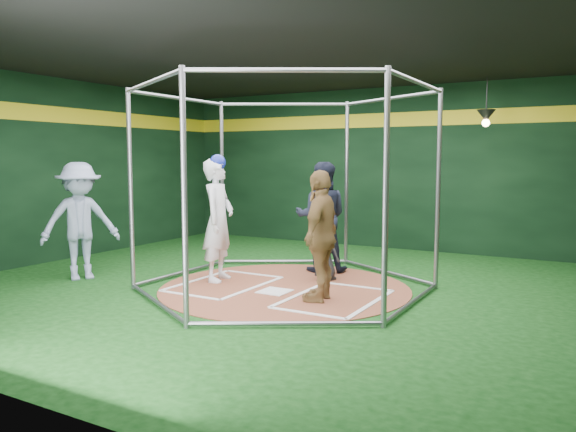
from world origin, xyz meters
The scene contains 12 objects.
room_shell centered at (0.00, 0.01, 1.75)m, with size 10.10×9.10×3.53m.
clay_disc centered at (0.00, 0.00, 0.01)m, with size 3.80×3.80×0.01m, color brown.
home_plate centered at (0.00, -0.30, 0.02)m, with size 0.43×0.43×0.01m, color white.
batter_box_left centered at (-0.95, -0.25, 0.02)m, with size 1.17×1.77×0.01m.
batter_box_right centered at (0.95, -0.25, 0.02)m, with size 1.17×1.77×0.01m.
batting_cage centered at (0.00, 0.00, 1.50)m, with size 4.05×4.67×3.00m.
pendant_lamp_near centered at (2.20, 3.60, 2.74)m, with size 0.34×0.34×0.90m.
batter_figure centered at (-1.19, -0.07, 1.01)m, with size 0.62×0.80×2.02m.
visitor_leopard centered at (0.80, -0.40, 0.91)m, with size 1.06×0.44×1.80m, color tan.
catcher_figure centered at (0.29, 0.80, 0.51)m, with size 0.56×0.62×0.98m.
umpire centered at (-0.09, 1.43, 0.96)m, with size 0.92×0.72×1.90m, color black.
bystander_blue centered at (-3.24, -1.05, 0.96)m, with size 1.23×0.71×1.91m, color #8C99B9.
Camera 1 is at (4.17, -7.26, 1.97)m, focal length 35.00 mm.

